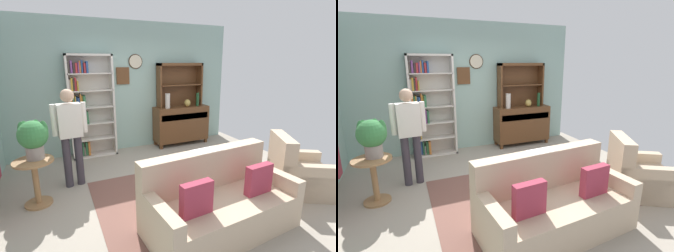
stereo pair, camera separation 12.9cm
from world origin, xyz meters
The scene contains 16 objects.
ground_plane centered at (0.00, 0.00, -0.01)m, with size 5.40×4.60×0.02m, color #9E9384.
wall_back centered at (0.00, 2.13, 1.40)m, with size 5.00×0.09×2.80m.
area_rug centered at (0.20, -0.30, 0.00)m, with size 2.73×1.91×0.01m, color brown.
bookshelf centered at (-0.90, 1.94, 1.04)m, with size 0.90×0.30×2.10m.
sideboard centered at (1.21, 1.86, 0.51)m, with size 1.30×0.45×0.92m.
sideboard_hutch centered at (1.21, 1.97, 1.56)m, with size 1.10×0.26×1.00m.
vase_tall centered at (0.82, 1.78, 1.09)m, with size 0.11×0.11×0.33m, color beige.
vase_round centered at (1.34, 1.79, 1.01)m, with size 0.15×0.15×0.17m, color tan.
bottle_wine centered at (1.60, 1.77, 1.08)m, with size 0.07×0.07×0.32m, color #194223.
couch_floral centered at (0.13, -1.17, 0.31)m, with size 1.86×0.98×0.90m.
armchair_floral centered at (1.76, -0.94, 0.29)m, with size 1.05×1.04×0.88m.
plant_stand centered at (-1.86, 0.29, 0.41)m, with size 0.52×0.52×0.66m.
potted_plant_large centered at (-1.83, 0.35, 0.98)m, with size 0.39×0.39×0.53m.
person_reading centered at (-1.34, 0.68, 0.91)m, with size 0.53×0.23×1.56m.
coffee_table centered at (0.41, -0.30, 0.35)m, with size 0.80×0.50×0.42m.
book_stack centered at (0.38, -0.31, 0.47)m, with size 0.17×0.13×0.09m.
Camera 2 is at (-1.40, -3.38, 1.96)m, focal length 26.75 mm.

